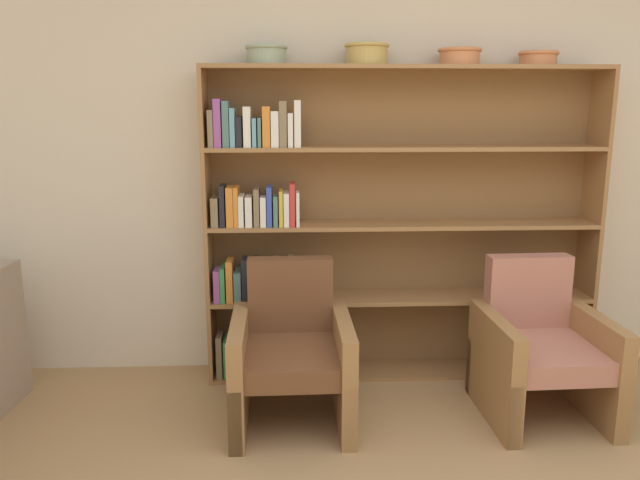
# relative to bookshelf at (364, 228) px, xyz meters

# --- Properties ---
(wall_back) EXTENTS (12.00, 0.06, 2.75)m
(wall_back) POSITION_rel_bookshelf_xyz_m (0.32, 0.17, 0.43)
(wall_back) COLOR beige
(wall_back) RESTS_ON ground
(bookshelf) EXTENTS (2.41, 0.30, 1.93)m
(bookshelf) POSITION_rel_bookshelf_xyz_m (0.00, 0.00, 0.00)
(bookshelf) COLOR olive
(bookshelf) RESTS_ON ground
(bowl_copper) EXTENTS (0.25, 0.25, 0.11)m
(bowl_copper) POSITION_rel_bookshelf_xyz_m (-0.58, -0.02, 1.04)
(bowl_copper) COLOR gray
(bowl_copper) RESTS_ON bookshelf
(bowl_brass) EXTENTS (0.26, 0.26, 0.12)m
(bowl_brass) POSITION_rel_bookshelf_xyz_m (-0.00, -0.02, 1.04)
(bowl_brass) COLOR tan
(bowl_brass) RESTS_ON bookshelf
(bowl_cream) EXTENTS (0.26, 0.26, 0.10)m
(bowl_cream) POSITION_rel_bookshelf_xyz_m (0.54, -0.02, 1.03)
(bowl_cream) COLOR #C67547
(bowl_cream) RESTS_ON bookshelf
(bowl_terracotta) EXTENTS (0.24, 0.24, 0.08)m
(bowl_terracotta) POSITION_rel_bookshelf_xyz_m (1.01, -0.02, 1.02)
(bowl_terracotta) COLOR #C67547
(bowl_terracotta) RESTS_ON bookshelf
(armchair_leather) EXTENTS (0.65, 0.69, 0.85)m
(armchair_leather) POSITION_rel_bookshelf_xyz_m (-0.46, -0.59, -0.58)
(armchair_leather) COLOR olive
(armchair_leather) RESTS_ON ground
(armchair_cushioned) EXTENTS (0.66, 0.70, 0.85)m
(armchair_cushioned) POSITION_rel_bookshelf_xyz_m (0.92, -0.59, -0.58)
(armchair_cushioned) COLOR olive
(armchair_cushioned) RESTS_ON ground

